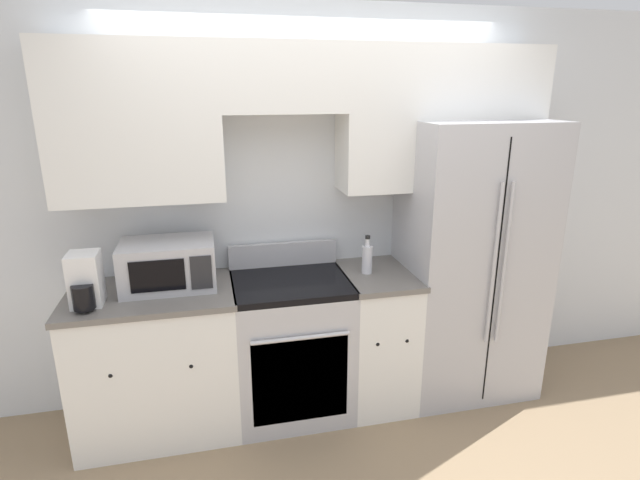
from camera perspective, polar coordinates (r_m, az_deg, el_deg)
ground_plane at (r=3.38m, az=1.28°, el=-21.03°), size 12.00×12.00×0.00m
wall_back at (r=3.28m, az=-0.91°, el=7.43°), size 8.00×0.39×2.60m
lower_cabinets_left at (r=3.33m, az=-18.06°, el=-13.01°), size 0.97×0.64×0.93m
lower_cabinets_right at (r=3.48m, az=6.35°, el=-10.86°), size 0.45×0.64×0.93m
oven_range at (r=3.34m, az=-3.27°, el=-11.91°), size 0.73×0.65×1.09m
refrigerator at (r=3.58m, az=16.55°, el=-2.26°), size 0.91×0.72×1.89m
microwave at (r=3.13m, az=-16.93°, el=-2.69°), size 0.55×0.38×0.28m
bottle at (r=3.24m, az=5.40°, el=-2.10°), size 0.07×0.07×0.25m
paper_towel_holder at (r=3.03m, az=-25.25°, el=-4.36°), size 0.16×0.24×0.30m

